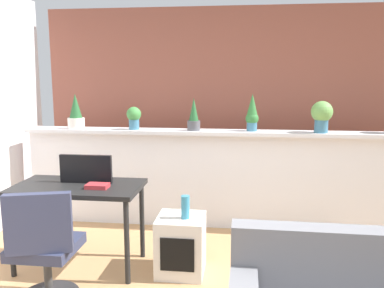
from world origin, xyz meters
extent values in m
cube|color=silver|center=(0.00, 2.00, 0.53)|extent=(4.44, 0.16, 1.06)
cube|color=silver|center=(0.00, 1.96, 1.08)|extent=(4.44, 0.29, 0.04)
cube|color=brown|center=(0.00, 2.60, 1.25)|extent=(4.44, 0.10, 2.50)
cylinder|color=silver|center=(-1.66, 1.93, 1.16)|extent=(0.19, 0.19, 0.12)
cone|color=#235B2D|center=(-1.66, 1.93, 1.35)|extent=(0.14, 0.14, 0.27)
cylinder|color=#386B84|center=(-0.99, 1.94, 1.15)|extent=(0.11, 0.11, 0.11)
sphere|color=#3D843D|center=(-0.99, 1.94, 1.27)|extent=(0.16, 0.16, 0.16)
cylinder|color=#4C4C51|center=(-0.32, 1.94, 1.15)|extent=(0.14, 0.14, 0.11)
cone|color=#235B2D|center=(-0.32, 1.94, 1.33)|extent=(0.10, 0.10, 0.25)
cylinder|color=#386B84|center=(0.30, 1.97, 1.14)|extent=(0.11, 0.11, 0.09)
sphere|color=#2D7033|center=(0.30, 1.97, 1.23)|extent=(0.14, 0.14, 0.14)
cone|color=#2D7033|center=(0.30, 1.97, 1.38)|extent=(0.12, 0.12, 0.24)
cylinder|color=#386B84|center=(1.02, 1.92, 1.17)|extent=(0.14, 0.14, 0.14)
sphere|color=#669E4C|center=(1.02, 1.92, 1.32)|extent=(0.22, 0.22, 0.22)
cylinder|color=black|center=(-1.71, 0.61, 0.35)|extent=(0.04, 0.04, 0.71)
cylinder|color=black|center=(-0.71, 0.61, 0.35)|extent=(0.04, 0.04, 0.71)
cylinder|color=black|center=(-1.71, 1.11, 0.35)|extent=(0.04, 0.04, 0.71)
cylinder|color=black|center=(-0.71, 1.11, 0.35)|extent=(0.04, 0.04, 0.71)
cube|color=black|center=(-1.21, 0.86, 0.73)|extent=(1.10, 0.60, 0.04)
cube|color=black|center=(-1.16, 0.94, 0.87)|extent=(0.47, 0.04, 0.25)
cylinder|color=#333333|center=(-1.21, 0.25, 0.24)|extent=(0.06, 0.06, 0.34)
cube|color=#2D334C|center=(-1.21, 0.25, 0.45)|extent=(0.44, 0.44, 0.08)
cube|color=#2D334C|center=(-1.16, 0.07, 0.70)|extent=(0.44, 0.19, 0.42)
cube|color=silver|center=(-0.31, 0.86, 0.25)|extent=(0.40, 0.40, 0.50)
cube|color=black|center=(-0.31, 0.67, 0.25)|extent=(0.28, 0.04, 0.28)
cylinder|color=teal|center=(-0.26, 0.83, 0.60)|extent=(0.07, 0.07, 0.20)
cube|color=#B22D33|center=(-1.01, 0.79, 0.77)|extent=(0.18, 0.13, 0.04)
cube|color=slate|center=(0.92, -0.04, 0.60)|extent=(1.56, 0.18, 0.40)
camera|label=1|loc=(0.19, -2.36, 1.68)|focal=37.51mm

